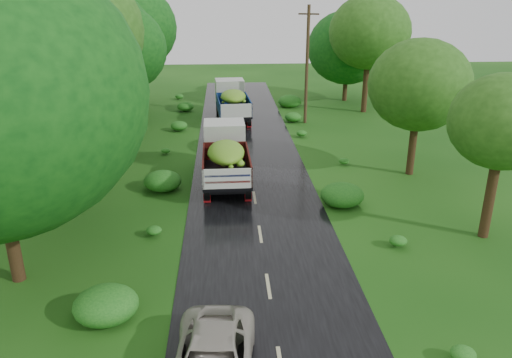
{
  "coord_description": "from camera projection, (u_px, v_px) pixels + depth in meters",
  "views": [
    {
      "loc": [
        -1.4,
        -11.03,
        9.82
      ],
      "look_at": [
        -0.04,
        10.21,
        1.7
      ],
      "focal_mm": 35.0,
      "sensor_mm": 36.0,
      "label": 1
    }
  ],
  "objects": [
    {
      "name": "road_lines",
      "position": [
        264.0,
        257.0,
        19.45
      ],
      "size": [
        0.12,
        69.6,
        0.0
      ],
      "color": "#BFB78C",
      "rests_on": "road"
    },
    {
      "name": "utility_pole",
      "position": [
        307.0,
        64.0,
        37.55
      ],
      "size": [
        1.47,
        0.66,
        8.78
      ],
      "rotation": [
        0.0,
        0.0,
        -0.37
      ],
      "color": "#382616",
      "rests_on": "ground"
    },
    {
      "name": "trees_right",
      "position": [
        379.0,
        56.0,
        35.83
      ],
      "size": [
        4.92,
        31.01,
        8.2
      ],
      "color": "black",
      "rests_on": "ground"
    },
    {
      "name": "trees_left",
      "position": [
        80.0,
        49.0,
        29.21
      ],
      "size": [
        6.44,
        34.56,
        9.41
      ],
      "color": "black",
      "rests_on": "ground"
    },
    {
      "name": "shrubs",
      "position": [
        252.0,
        177.0,
        26.79
      ],
      "size": [
        11.9,
        44.0,
        0.7
      ],
      "color": "#155C18",
      "rests_on": "ground"
    },
    {
      "name": "truck_near",
      "position": [
        226.0,
        153.0,
        26.75
      ],
      "size": [
        2.47,
        6.68,
        2.79
      ],
      "rotation": [
        0.0,
        0.0,
        0.02
      ],
      "color": "black",
      "rests_on": "ground"
    },
    {
      "name": "road",
      "position": [
        266.0,
        271.0,
        18.52
      ],
      "size": [
        6.5,
        80.0,
        0.02
      ],
      "primitive_type": "cube",
      "color": "black",
      "rests_on": "ground"
    },
    {
      "name": "truck_far",
      "position": [
        232.0,
        99.0,
        39.77
      ],
      "size": [
        2.81,
        6.86,
        2.82
      ],
      "rotation": [
        0.0,
        0.0,
        0.07
      ],
      "color": "black",
      "rests_on": "ground"
    }
  ]
}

